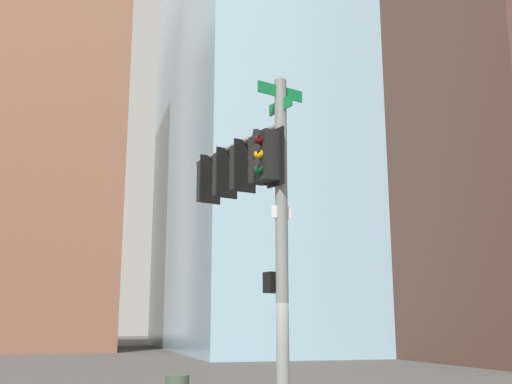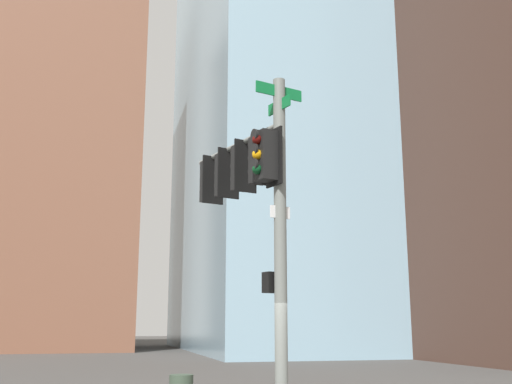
# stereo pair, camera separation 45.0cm
# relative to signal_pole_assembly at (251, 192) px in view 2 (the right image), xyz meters

# --- Properties ---
(signal_pole_assembly) EXTENTS (3.75, 1.66, 7.00)m
(signal_pole_assembly) POSITION_rel_signal_pole_assembly_xyz_m (0.00, 0.00, 0.00)
(signal_pole_assembly) COLOR slate
(signal_pole_assembly) RESTS_ON ground_plane
(building_brick_midblock) EXTENTS (19.98, 15.54, 48.94)m
(building_brick_midblock) POSITION_rel_signal_pole_assembly_xyz_m (44.87, -21.33, 19.64)
(building_brick_midblock) COLOR brown
(building_brick_midblock) RESTS_ON ground_plane
(building_brick_farside) EXTENTS (16.01, 16.39, 31.07)m
(building_brick_farside) POSITION_rel_signal_pole_assembly_xyz_m (43.48, 8.52, 10.71)
(building_brick_farside) COLOR brown
(building_brick_farside) RESTS_ON ground_plane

